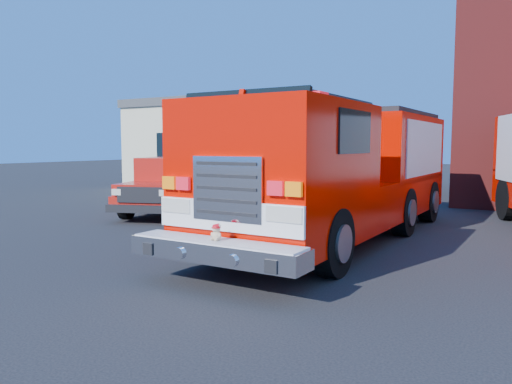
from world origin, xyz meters
The scene contains 4 objects.
ground centered at (0.00, 0.00, 0.00)m, with size 100.00×100.00×0.00m, color black.
side_building centered at (-9.00, 13.00, 2.20)m, with size 10.20×8.20×4.35m.
fire_engine centered at (0.42, 1.94, 1.57)m, with size 2.87×9.82×3.02m.
pickup_truck centered at (-5.83, 3.40, 0.83)m, with size 3.62×5.67×1.75m.
Camera 1 is at (4.60, -8.80, 2.14)m, focal length 35.00 mm.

